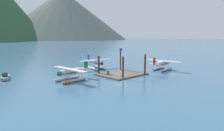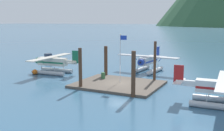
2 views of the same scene
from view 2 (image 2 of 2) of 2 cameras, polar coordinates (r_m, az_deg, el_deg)
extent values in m
plane|color=#38607F|center=(35.58, 1.31, -4.16)|extent=(1200.00, 1200.00, 0.00)
cube|color=brown|center=(35.54, 1.31, -3.93)|extent=(10.73, 8.50, 0.30)
cylinder|color=#4C3323|center=(33.49, -6.65, -0.65)|extent=(0.43, 0.43, 5.07)
cylinder|color=#4C3323|center=(29.75, 4.50, -1.84)|extent=(0.47, 0.47, 5.11)
cylinder|color=#4C3323|center=(40.44, -1.31, 0.81)|extent=(0.51, 0.51, 4.62)
cylinder|color=#4C3323|center=(37.38, 8.95, 0.75)|extent=(0.37, 0.37, 5.59)
cylinder|color=silver|center=(35.61, 1.72, 1.43)|extent=(0.08, 0.08, 6.21)
cube|color=#1E3DB2|center=(35.15, 2.41, 5.83)|extent=(0.90, 0.03, 0.56)
sphere|color=gold|center=(35.31, 1.74, 6.50)|extent=(0.10, 0.10, 0.10)
cylinder|color=#33663D|center=(38.16, -1.86, -2.10)|extent=(0.58, 0.58, 0.88)
torus|color=#33663D|center=(38.16, -1.86, -2.10)|extent=(0.62, 0.62, 0.04)
sphere|color=orange|center=(44.27, -15.84, -1.29)|extent=(0.82, 0.82, 0.82)
cylinder|color=#B7BABF|center=(43.36, -13.22, -1.52)|extent=(5.63, 1.05, 0.64)
sphere|color=#B7BABF|center=(45.03, -16.13, -1.24)|extent=(0.64, 0.64, 0.64)
cylinder|color=#B7BABF|center=(45.38, -11.39, -0.98)|extent=(5.63, 1.05, 0.64)
sphere|color=#B7BABF|center=(46.97, -14.24, -0.73)|extent=(0.64, 0.64, 0.64)
cylinder|color=#B7BABF|center=(43.94, -14.53, -0.54)|extent=(0.10, 0.10, 0.70)
cylinder|color=#B7BABF|center=(42.56, -11.94, -0.76)|extent=(0.10, 0.10, 0.70)
cylinder|color=#B7BABF|center=(45.94, -12.67, -0.05)|extent=(0.10, 0.10, 0.70)
cylinder|color=#B7BABF|center=(44.61, -10.14, -0.24)|extent=(0.10, 0.10, 0.70)
cube|color=silver|center=(44.10, -12.36, 0.83)|extent=(4.88, 1.59, 1.20)
cube|color=#196B47|center=(44.11, -12.36, 0.70)|extent=(4.78, 1.60, 0.24)
cube|color=#283347|center=(44.67, -13.52, 1.32)|extent=(1.17, 1.13, 0.56)
cube|color=silver|center=(44.18, -12.71, 1.71)|extent=(2.15, 10.47, 0.14)
cylinder|color=#196B47|center=(42.46, -14.39, 0.88)|extent=(0.13, 0.63, 0.84)
cylinder|color=#196B47|center=(46.02, -11.13, 1.64)|extent=(0.13, 0.63, 0.84)
cylinder|color=#196B47|center=(45.68, -15.15, 1.01)|extent=(0.67, 1.00, 0.96)
cone|color=black|center=(45.95, -15.60, 1.04)|extent=(0.38, 0.38, 0.36)
cube|color=silver|center=(42.33, -8.74, 0.72)|extent=(2.23, 0.60, 0.56)
cube|color=#196B47|center=(41.76, -7.71, 1.81)|extent=(1.01, 0.19, 1.90)
cube|color=silver|center=(41.91, -7.81, 0.80)|extent=(1.03, 3.25, 0.10)
cylinder|color=#B7BABF|center=(44.62, 9.00, -1.08)|extent=(1.12, 5.63, 0.64)
sphere|color=#B7BABF|center=(42.09, 7.53, -1.67)|extent=(0.64, 0.64, 0.64)
cylinder|color=#B7BABF|center=(45.62, 6.10, -0.79)|extent=(1.12, 5.63, 0.64)
sphere|color=#B7BABF|center=(43.15, 4.50, -1.35)|extent=(0.64, 0.64, 0.64)
cylinder|color=#B7BABF|center=(43.42, 8.41, -0.46)|extent=(0.10, 0.10, 0.70)
cylinder|color=#B7BABF|center=(45.61, 9.60, -0.02)|extent=(0.10, 0.10, 0.70)
cylinder|color=#B7BABF|center=(44.44, 5.45, -0.17)|extent=(0.10, 0.10, 0.70)
cylinder|color=#B7BABF|center=(46.58, 6.75, 0.25)|extent=(0.10, 0.10, 0.70)
cube|color=silver|center=(44.85, 7.58, 1.10)|extent=(1.65, 4.89, 1.20)
cube|color=#1E389E|center=(44.86, 7.58, 0.98)|extent=(1.66, 4.80, 0.24)
cube|color=#283347|center=(43.83, 7.01, 1.36)|extent=(1.15, 1.19, 0.56)
cube|color=silver|center=(44.49, 7.44, 1.91)|extent=(10.48, 2.30, 0.14)
cylinder|color=#1E389E|center=(43.69, 10.06, 1.27)|extent=(0.63, 0.13, 0.84)
cylinder|color=#1E389E|center=(45.46, 4.90, 1.69)|extent=(0.63, 0.13, 0.84)
cylinder|color=#1E389E|center=(42.42, 6.09, 0.66)|extent=(1.01, 0.68, 0.96)
cone|color=black|center=(42.02, 5.83, 0.58)|extent=(0.39, 0.38, 0.36)
cube|color=silver|center=(47.80, 9.17, 1.70)|extent=(0.63, 2.23, 0.56)
cube|color=#1E389E|center=(48.52, 9.60, 2.81)|extent=(0.21, 1.01, 1.90)
cube|color=silver|center=(48.52, 9.53, 1.92)|extent=(3.26, 1.08, 0.10)
cylinder|color=#B7BABF|center=(30.26, 21.81, -6.66)|extent=(5.62, 0.90, 0.64)
cylinder|color=#B7BABF|center=(27.86, 21.60, -8.01)|extent=(5.62, 0.90, 0.64)
cylinder|color=#B7BABF|center=(30.14, 19.61, -5.27)|extent=(0.10, 0.10, 0.70)
cylinder|color=#B7BABF|center=(27.73, 19.19, -6.50)|extent=(0.10, 0.10, 0.70)
cube|color=white|center=(28.66, 21.91, -4.19)|extent=(4.85, 1.46, 1.20)
cube|color=#B21E1E|center=(28.68, 21.89, -4.39)|extent=(4.76, 1.47, 0.24)
cylinder|color=#B21E1E|center=(26.43, 22.41, -4.58)|extent=(0.11, 0.62, 0.84)
cube|color=white|center=(28.90, 15.47, -3.54)|extent=(2.22, 0.54, 0.56)
cube|color=#B21E1E|center=(28.86, 13.77, -1.76)|extent=(1.00, 0.17, 1.90)
cube|color=white|center=(29.00, 13.91, -3.23)|extent=(0.95, 3.23, 0.10)
cube|color=gray|center=(59.11, -12.95, 1.38)|extent=(2.72, 4.46, 0.70)
sphere|color=gray|center=(58.02, -14.70, 1.16)|extent=(0.70, 0.70, 0.70)
cube|color=#283347|center=(58.85, -13.23, 2.07)|extent=(1.42, 1.48, 0.80)
cube|color=black|center=(60.32, -11.14, 1.84)|extent=(0.44, 0.42, 0.80)
camera|label=1|loc=(47.98, -65.31, 5.31)|focal=30.54mm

